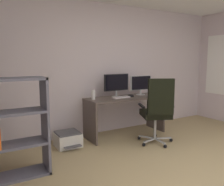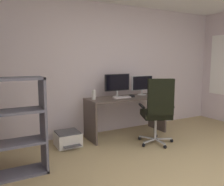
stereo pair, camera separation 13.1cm
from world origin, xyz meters
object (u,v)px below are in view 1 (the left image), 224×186
(desk, at_px, (126,107))
(office_chair, at_px, (157,109))
(desktop_speaker, at_px, (93,95))
(printer, at_px, (68,139))
(monitor_secondary, at_px, (141,84))
(monitor_main, at_px, (116,83))
(keyboard, at_px, (121,97))
(computer_mouse, at_px, (131,96))

(desk, height_order, office_chair, office_chair)
(desktop_speaker, distance_m, printer, 0.88)
(monitor_secondary, height_order, office_chair, office_chair)
(monitor_main, distance_m, office_chair, 0.96)
(desk, relative_size, keyboard, 4.59)
(desk, height_order, computer_mouse, computer_mouse)
(desk, distance_m, computer_mouse, 0.24)
(monitor_secondary, bearing_deg, computer_mouse, -159.42)
(desk, bearing_deg, monitor_secondary, 11.94)
(monitor_main, relative_size, keyboard, 1.56)
(desk, xyz_separation_m, monitor_secondary, (0.43, 0.09, 0.42))
(monitor_secondary, height_order, computer_mouse, monitor_secondary)
(monitor_secondary, xyz_separation_m, office_chair, (-0.27, -0.83, -0.34))
(computer_mouse, xyz_separation_m, printer, (-1.30, -0.00, -0.64))
(keyboard, relative_size, printer, 0.72)
(monitor_secondary, bearing_deg, desktop_speaker, -177.51)
(office_chair, bearing_deg, keyboard, 112.35)
(monitor_main, bearing_deg, keyboard, -80.07)
(printer, bearing_deg, keyboard, -0.79)
(monitor_secondary, bearing_deg, monitor_main, -180.00)
(keyboard, distance_m, computer_mouse, 0.24)
(computer_mouse, bearing_deg, monitor_secondary, 21.37)
(monitor_main, distance_m, keyboard, 0.29)
(computer_mouse, bearing_deg, monitor_main, 156.04)
(monitor_main, xyz_separation_m, desktop_speaker, (-0.51, -0.05, -0.18))
(monitor_secondary, bearing_deg, office_chair, -108.30)
(office_chair, bearing_deg, printer, 152.29)
(computer_mouse, relative_size, office_chair, 0.09)
(desk, height_order, monitor_main, monitor_main)
(monitor_main, bearing_deg, office_chair, -69.58)
(keyboard, bearing_deg, printer, 175.24)
(keyboard, height_order, printer, keyboard)
(desk, height_order, desktop_speaker, desktop_speaker)
(office_chair, bearing_deg, computer_mouse, 93.80)
(desk, height_order, monitor_secondary, monitor_secondary)
(monitor_main, relative_size, computer_mouse, 5.32)
(desk, xyz_separation_m, desktop_speaker, (-0.67, 0.04, 0.28))
(printer, bearing_deg, desk, 1.50)
(keyboard, relative_size, office_chair, 0.29)
(monitor_main, distance_m, computer_mouse, 0.38)
(office_chair, distance_m, printer, 1.60)
(desktop_speaker, relative_size, printer, 0.36)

